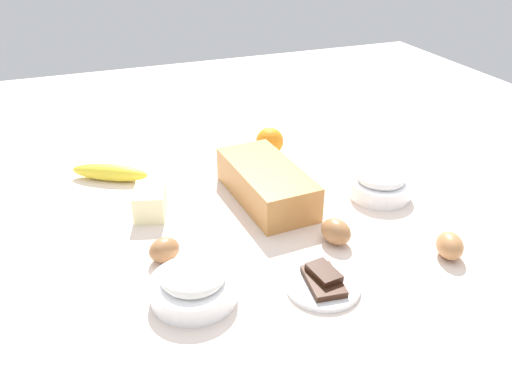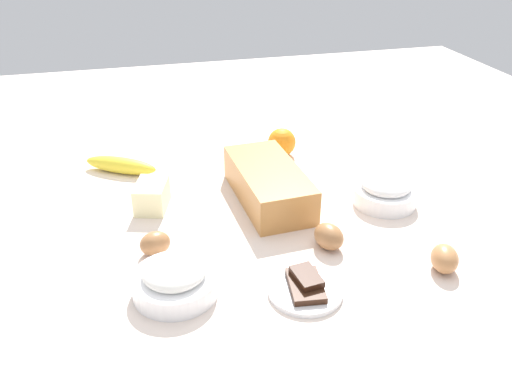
% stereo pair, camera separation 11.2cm
% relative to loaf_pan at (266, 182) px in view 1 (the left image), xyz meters
% --- Properties ---
extents(ground_plane, '(2.40, 2.40, 0.02)m').
position_rel_loaf_pan_xyz_m(ground_plane, '(-0.03, 0.04, -0.05)').
color(ground_plane, beige).
extents(loaf_pan, '(0.29, 0.15, 0.08)m').
position_rel_loaf_pan_xyz_m(loaf_pan, '(0.00, 0.00, 0.00)').
color(loaf_pan, '#B77A3D').
rests_on(loaf_pan, ground_plane).
extents(flour_bowl, '(0.15, 0.15, 0.07)m').
position_rel_loaf_pan_xyz_m(flour_bowl, '(-0.27, 0.24, -0.01)').
color(flour_bowl, white).
rests_on(flour_bowl, ground_plane).
extents(sugar_bowl, '(0.14, 0.14, 0.07)m').
position_rel_loaf_pan_xyz_m(sugar_bowl, '(-0.08, -0.25, -0.01)').
color(sugar_bowl, white).
rests_on(sugar_bowl, ground_plane).
extents(banana, '(0.13, 0.19, 0.04)m').
position_rel_loaf_pan_xyz_m(banana, '(0.22, 0.32, -0.02)').
color(banana, yellow).
rests_on(banana, ground_plane).
extents(orange_fruit, '(0.07, 0.07, 0.07)m').
position_rel_loaf_pan_xyz_m(orange_fruit, '(0.22, -0.10, -0.00)').
color(orange_fruit, orange).
rests_on(orange_fruit, ground_plane).
extents(butter_block, '(0.10, 0.09, 0.06)m').
position_rel_loaf_pan_xyz_m(butter_block, '(0.03, 0.26, -0.01)').
color(butter_block, '#F4EDB2').
rests_on(butter_block, ground_plane).
extents(egg_near_butter, '(0.08, 0.07, 0.05)m').
position_rel_loaf_pan_xyz_m(egg_near_butter, '(-0.21, -0.06, -0.02)').
color(egg_near_butter, '#A26D42').
rests_on(egg_near_butter, ground_plane).
extents(egg_beside_bowl, '(0.08, 0.07, 0.05)m').
position_rel_loaf_pan_xyz_m(egg_beside_bowl, '(-0.33, -0.24, -0.02)').
color(egg_beside_bowl, '#B17748').
rests_on(egg_beside_bowl, ground_plane).
extents(egg_loose, '(0.06, 0.07, 0.05)m').
position_rel_loaf_pan_xyz_m(egg_loose, '(-0.15, 0.26, -0.02)').
color(egg_loose, '#A16C41').
rests_on(egg_loose, ground_plane).
extents(chocolate_plate, '(0.13, 0.13, 0.03)m').
position_rel_loaf_pan_xyz_m(chocolate_plate, '(-0.32, 0.02, -0.03)').
color(chocolate_plate, white).
rests_on(chocolate_plate, ground_plane).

